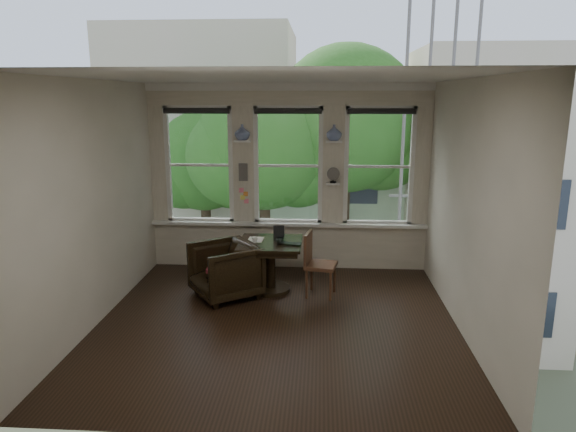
# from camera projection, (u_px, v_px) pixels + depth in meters

# --- Properties ---
(ground) EXTENTS (4.50, 4.50, 0.00)m
(ground) POSITION_uv_depth(u_px,v_px,m) (277.00, 323.00, 6.49)
(ground) COLOR black
(ground) RESTS_ON ground
(ceiling) EXTENTS (4.50, 4.50, 0.00)m
(ceiling) POSITION_uv_depth(u_px,v_px,m) (276.00, 78.00, 5.80)
(ceiling) COLOR silver
(ceiling) RESTS_ON ground
(wall_back) EXTENTS (4.50, 0.00, 4.50)m
(wall_back) POSITION_uv_depth(u_px,v_px,m) (288.00, 178.00, 8.33)
(wall_back) COLOR beige
(wall_back) RESTS_ON ground
(wall_front) EXTENTS (4.50, 0.00, 4.50)m
(wall_front) POSITION_uv_depth(u_px,v_px,m) (251.00, 268.00, 3.96)
(wall_front) COLOR beige
(wall_front) RESTS_ON ground
(wall_left) EXTENTS (0.00, 4.50, 4.50)m
(wall_left) POSITION_uv_depth(u_px,v_px,m) (94.00, 204.00, 6.29)
(wall_left) COLOR beige
(wall_left) RESTS_ON ground
(wall_right) EXTENTS (0.00, 4.50, 4.50)m
(wall_right) POSITION_uv_depth(u_px,v_px,m) (467.00, 210.00, 6.00)
(wall_right) COLOR beige
(wall_right) RESTS_ON ground
(window_left) EXTENTS (1.10, 0.12, 1.90)m
(window_left) POSITION_uv_depth(u_px,v_px,m) (200.00, 165.00, 8.38)
(window_left) COLOR white
(window_left) RESTS_ON ground
(window_center) EXTENTS (1.10, 0.12, 1.90)m
(window_center) POSITION_uv_depth(u_px,v_px,m) (288.00, 166.00, 8.29)
(window_center) COLOR white
(window_center) RESTS_ON ground
(window_right) EXTENTS (1.10, 0.12, 1.90)m
(window_right) POSITION_uv_depth(u_px,v_px,m) (379.00, 166.00, 8.19)
(window_right) COLOR white
(window_right) RESTS_ON ground
(shelf_left) EXTENTS (0.26, 0.16, 0.03)m
(shelf_left) POSITION_uv_depth(u_px,v_px,m) (242.00, 141.00, 8.14)
(shelf_left) COLOR white
(shelf_left) RESTS_ON ground
(shelf_right) EXTENTS (0.26, 0.16, 0.03)m
(shelf_right) POSITION_uv_depth(u_px,v_px,m) (334.00, 142.00, 8.05)
(shelf_right) COLOR white
(shelf_right) RESTS_ON ground
(intercom) EXTENTS (0.14, 0.06, 0.28)m
(intercom) POSITION_uv_depth(u_px,v_px,m) (243.00, 172.00, 8.29)
(intercom) COLOR #59544F
(intercom) RESTS_ON ground
(sticky_notes) EXTENTS (0.16, 0.01, 0.24)m
(sticky_notes) POSITION_uv_depth(u_px,v_px,m) (244.00, 193.00, 8.37)
(sticky_notes) COLOR pink
(sticky_notes) RESTS_ON ground
(desk_fan) EXTENTS (0.20, 0.20, 0.24)m
(desk_fan) POSITION_uv_depth(u_px,v_px,m) (333.00, 178.00, 8.16)
(desk_fan) COLOR #59544F
(desk_fan) RESTS_ON ground
(vase_left) EXTENTS (0.24, 0.24, 0.25)m
(vase_left) POSITION_uv_depth(u_px,v_px,m) (242.00, 132.00, 8.11)
(vase_left) COLOR silver
(vase_left) RESTS_ON shelf_left
(vase_right) EXTENTS (0.24, 0.24, 0.25)m
(vase_right) POSITION_uv_depth(u_px,v_px,m) (334.00, 133.00, 8.02)
(vase_right) COLOR silver
(vase_right) RESTS_ON shelf_right
(table) EXTENTS (0.90, 0.90, 0.75)m
(table) POSITION_uv_depth(u_px,v_px,m) (271.00, 267.00, 7.47)
(table) COLOR black
(table) RESTS_ON ground
(armchair_left) EXTENTS (1.19, 1.18, 0.78)m
(armchair_left) POSITION_uv_depth(u_px,v_px,m) (225.00, 270.00, 7.25)
(armchair_left) COLOR black
(armchair_left) RESTS_ON ground
(cushion_red) EXTENTS (0.45, 0.45, 0.06)m
(cushion_red) POSITION_uv_depth(u_px,v_px,m) (225.00, 267.00, 7.24)
(cushion_red) COLOR maroon
(cushion_red) RESTS_ON armchair_left
(side_chair_right) EXTENTS (0.49, 0.49, 0.92)m
(side_chair_right) POSITION_uv_depth(u_px,v_px,m) (321.00, 265.00, 7.29)
(side_chair_right) COLOR #4B251B
(side_chair_right) RESTS_ON ground
(laptop) EXTENTS (0.38, 0.30, 0.03)m
(laptop) POSITION_uv_depth(u_px,v_px,m) (288.00, 245.00, 7.20)
(laptop) COLOR black
(laptop) RESTS_ON table
(mug) EXTENTS (0.10, 0.10, 0.08)m
(mug) POSITION_uv_depth(u_px,v_px,m) (255.00, 240.00, 7.33)
(mug) COLOR white
(mug) RESTS_ON table
(drinking_glass) EXTENTS (0.15, 0.15, 0.10)m
(drinking_glass) POSITION_uv_depth(u_px,v_px,m) (280.00, 241.00, 7.25)
(drinking_glass) COLOR white
(drinking_glass) RESTS_ON table
(tablet) EXTENTS (0.17, 0.09, 0.22)m
(tablet) POSITION_uv_depth(u_px,v_px,m) (279.00, 233.00, 7.44)
(tablet) COLOR black
(tablet) RESTS_ON table
(papers) EXTENTS (0.23, 0.31, 0.00)m
(papers) POSITION_uv_depth(u_px,v_px,m) (255.00, 240.00, 7.49)
(papers) COLOR silver
(papers) RESTS_ON table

